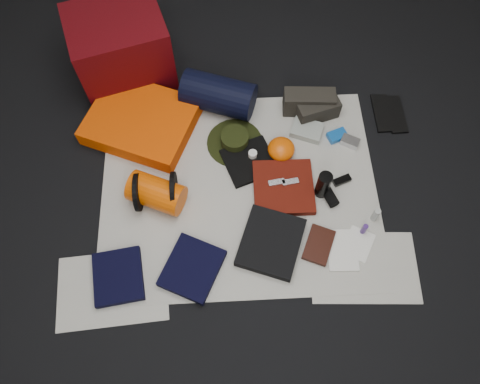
{
  "coord_description": "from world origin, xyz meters",
  "views": [
    {
      "loc": [
        -0.06,
        -1.2,
        2.46
      ],
      "look_at": [
        0.0,
        -0.06,
        0.1
      ],
      "focal_mm": 35.0,
      "sensor_mm": 36.0,
      "label": 1
    }
  ],
  "objects_px": {
    "navy_duffel": "(218,95)",
    "water_bottle": "(323,185)",
    "sleeping_pad": "(141,121)",
    "paperback_book": "(319,245)",
    "compact_camera": "(350,142)",
    "red_cabinet": "(121,48)",
    "stuff_sack": "(157,193)"
  },
  "relations": [
    {
      "from": "red_cabinet",
      "to": "stuff_sack",
      "type": "bearing_deg",
      "value": -93.11
    },
    {
      "from": "red_cabinet",
      "to": "water_bottle",
      "type": "bearing_deg",
      "value": -55.4
    },
    {
      "from": "navy_duffel",
      "to": "stuff_sack",
      "type": "bearing_deg",
      "value": -99.63
    },
    {
      "from": "navy_duffel",
      "to": "water_bottle",
      "type": "height_order",
      "value": "navy_duffel"
    },
    {
      "from": "sleeping_pad",
      "to": "stuff_sack",
      "type": "height_order",
      "value": "stuff_sack"
    },
    {
      "from": "water_bottle",
      "to": "compact_camera",
      "type": "bearing_deg",
      "value": 56.05
    },
    {
      "from": "water_bottle",
      "to": "navy_duffel",
      "type": "bearing_deg",
      "value": 131.65
    },
    {
      "from": "navy_duffel",
      "to": "water_bottle",
      "type": "xyz_separation_m",
      "value": [
        0.57,
        -0.64,
        -0.02
      ]
    },
    {
      "from": "red_cabinet",
      "to": "water_bottle",
      "type": "distance_m",
      "value": 1.5
    },
    {
      "from": "compact_camera",
      "to": "navy_duffel",
      "type": "bearing_deg",
      "value": -173.01
    },
    {
      "from": "paperback_book",
      "to": "navy_duffel",
      "type": "bearing_deg",
      "value": 141.44
    },
    {
      "from": "paperback_book",
      "to": "stuff_sack",
      "type": "bearing_deg",
      "value": -176.85
    },
    {
      "from": "navy_duffel",
      "to": "compact_camera",
      "type": "xyz_separation_m",
      "value": [
        0.79,
        -0.32,
        -0.09
      ]
    },
    {
      "from": "sleeping_pad",
      "to": "paperback_book",
      "type": "relative_size",
      "value": 2.93
    },
    {
      "from": "sleeping_pad",
      "to": "navy_duffel",
      "type": "bearing_deg",
      "value": 15.34
    },
    {
      "from": "compact_camera",
      "to": "paperback_book",
      "type": "xyz_separation_m",
      "value": [
        -0.27,
        -0.65,
        -0.01
      ]
    },
    {
      "from": "sleeping_pad",
      "to": "paperback_book",
      "type": "bearing_deg",
      "value": -40.01
    },
    {
      "from": "stuff_sack",
      "to": "red_cabinet",
      "type": "bearing_deg",
      "value": 103.25
    },
    {
      "from": "red_cabinet",
      "to": "navy_duffel",
      "type": "relative_size",
      "value": 1.27
    },
    {
      "from": "sleeping_pad",
      "to": "navy_duffel",
      "type": "relative_size",
      "value": 1.39
    },
    {
      "from": "water_bottle",
      "to": "compact_camera",
      "type": "height_order",
      "value": "water_bottle"
    },
    {
      "from": "stuff_sack",
      "to": "compact_camera",
      "type": "xyz_separation_m",
      "value": [
        1.16,
        0.32,
        -0.07
      ]
    },
    {
      "from": "red_cabinet",
      "to": "water_bottle",
      "type": "height_order",
      "value": "red_cabinet"
    },
    {
      "from": "red_cabinet",
      "to": "compact_camera",
      "type": "bearing_deg",
      "value": -40.54
    },
    {
      "from": "stuff_sack",
      "to": "navy_duffel",
      "type": "relative_size",
      "value": 0.69
    },
    {
      "from": "red_cabinet",
      "to": "sleeping_pad",
      "type": "height_order",
      "value": "red_cabinet"
    },
    {
      "from": "navy_duffel",
      "to": "paperback_book",
      "type": "distance_m",
      "value": 1.1
    },
    {
      "from": "red_cabinet",
      "to": "navy_duffel",
      "type": "bearing_deg",
      "value": -43.2
    },
    {
      "from": "stuff_sack",
      "to": "compact_camera",
      "type": "distance_m",
      "value": 1.2
    },
    {
      "from": "red_cabinet",
      "to": "stuff_sack",
      "type": "distance_m",
      "value": 0.98
    },
    {
      "from": "sleeping_pad",
      "to": "compact_camera",
      "type": "xyz_separation_m",
      "value": [
        1.27,
        -0.19,
        -0.03
      ]
    },
    {
      "from": "sleeping_pad",
      "to": "water_bottle",
      "type": "distance_m",
      "value": 1.17
    }
  ]
}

